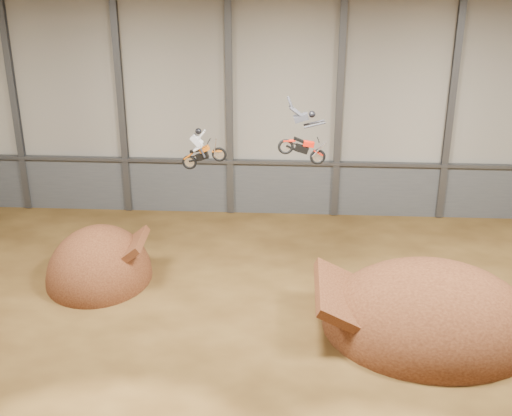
{
  "coord_description": "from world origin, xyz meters",
  "views": [
    {
      "loc": [
        0.6,
        -27.14,
        19.17
      ],
      "look_at": [
        -1.11,
        4.0,
        5.2
      ],
      "focal_mm": 50.0,
      "sensor_mm": 36.0,
      "label": 1
    }
  ],
  "objects_px": {
    "takeoff_ramp": "(100,278)",
    "landing_ramp": "(429,327)",
    "fmx_rider_a": "(206,145)",
    "fmx_rider_b": "(300,132)"
  },
  "relations": [
    {
      "from": "takeoff_ramp",
      "to": "landing_ramp",
      "type": "distance_m",
      "value": 17.39
    },
    {
      "from": "takeoff_ramp",
      "to": "fmx_rider_a",
      "type": "bearing_deg",
      "value": 5.66
    },
    {
      "from": "takeoff_ramp",
      "to": "landing_ramp",
      "type": "relative_size",
      "value": 0.63
    },
    {
      "from": "fmx_rider_a",
      "to": "fmx_rider_b",
      "type": "bearing_deg",
      "value": -12.9
    },
    {
      "from": "takeoff_ramp",
      "to": "fmx_rider_a",
      "type": "height_order",
      "value": "fmx_rider_a"
    },
    {
      "from": "landing_ramp",
      "to": "fmx_rider_a",
      "type": "relative_size",
      "value": 4.35
    },
    {
      "from": "takeoff_ramp",
      "to": "fmx_rider_a",
      "type": "xyz_separation_m",
      "value": [
        5.91,
        0.59,
        7.46
      ]
    },
    {
      "from": "landing_ramp",
      "to": "fmx_rider_a",
      "type": "xyz_separation_m",
      "value": [
        -11.06,
        4.39,
        7.46
      ]
    },
    {
      "from": "landing_ramp",
      "to": "fmx_rider_b",
      "type": "bearing_deg",
      "value": 155.21
    },
    {
      "from": "fmx_rider_a",
      "to": "landing_ramp",
      "type": "bearing_deg",
      "value": -17.46
    }
  ]
}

